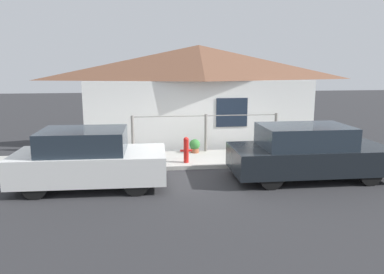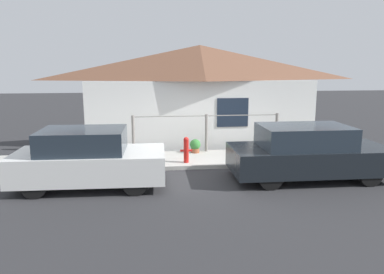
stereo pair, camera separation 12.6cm
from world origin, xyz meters
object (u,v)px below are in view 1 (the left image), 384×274
object	(u,v)px
car_left	(89,159)
car_right	(308,152)
potted_plant_near_hydrant	(195,146)
fire_hydrant	(186,149)

from	to	relation	value
car_left	car_right	bearing A→B (deg)	1.59
potted_plant_near_hydrant	fire_hydrant	bearing A→B (deg)	-109.10
car_right	fire_hydrant	bearing A→B (deg)	153.11
car_left	fire_hydrant	size ratio (longest dim) A/B	4.80
car_right	fire_hydrant	world-z (taller)	car_right
fire_hydrant	potted_plant_near_hydrant	world-z (taller)	fire_hydrant
car_left	potted_plant_near_hydrant	distance (m)	4.10
car_right	potted_plant_near_hydrant	xyz separation A→B (m)	(-2.62, 2.79, -0.35)
car_left	car_right	world-z (taller)	car_left
car_left	potted_plant_near_hydrant	bearing A→B (deg)	44.62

